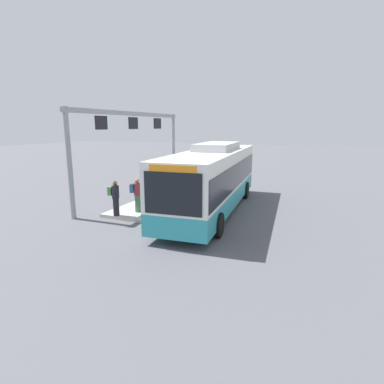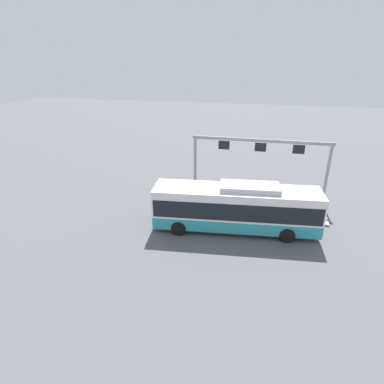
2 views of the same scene
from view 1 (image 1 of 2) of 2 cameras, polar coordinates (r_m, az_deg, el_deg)
ground_plane at (r=16.43m, az=3.76°, el=-3.36°), size 120.00×120.00×0.00m
platform_curb at (r=19.09m, az=-3.61°, el=-0.94°), size 10.00×2.80×0.16m
bus_main at (r=16.05m, az=3.86°, el=2.89°), size 11.40×3.53×3.46m
person_boarding at (r=15.56m, az=-10.04°, el=-0.41°), size 0.48×0.60×1.67m
person_waiting_near at (r=15.13m, az=-13.87°, el=-0.94°), size 0.37×0.55×1.67m
person_waiting_mid at (r=16.53m, az=-7.61°, el=0.39°), size 0.38×0.56×1.67m
person_waiting_far at (r=18.78m, az=-4.96°, el=1.85°), size 0.44×0.59×1.67m
platform_sign_gantry at (r=19.57m, az=-10.59°, el=10.32°), size 11.07×0.24×5.20m
trash_bin at (r=22.76m, az=-0.04°, el=2.55°), size 0.52×0.52×0.90m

